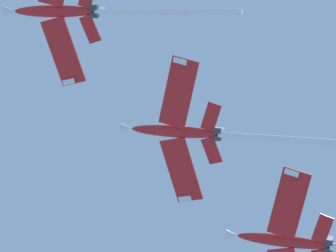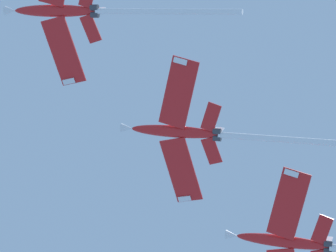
% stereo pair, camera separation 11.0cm
% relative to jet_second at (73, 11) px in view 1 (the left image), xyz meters
% --- Properties ---
extents(jet_second, '(20.14, 30.89, 12.41)m').
position_rel_jet_second_xyz_m(jet_second, '(0.00, 0.00, 0.00)').
color(jet_second, red).
extents(jet_third, '(20.16, 33.37, 12.57)m').
position_rel_jet_second_xyz_m(jet_third, '(-15.07, 16.66, -4.55)').
color(jet_third, red).
extents(jet_fourth, '(20.14, 31.95, 13.01)m').
position_rel_jet_second_xyz_m(jet_fourth, '(-27.83, 31.19, -10.87)').
color(jet_fourth, red).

